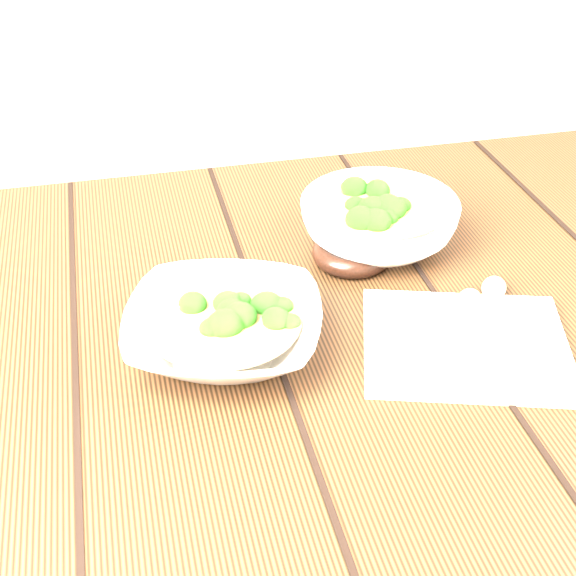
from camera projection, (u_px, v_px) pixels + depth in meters
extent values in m
cube|color=#351E0F|center=(284.00, 339.00, 0.87)|extent=(1.20, 0.80, 0.04)
cube|color=#351E0F|center=(531.00, 348.00, 1.46)|extent=(0.07, 0.07, 0.71)
imported|color=silver|center=(224.00, 330.00, 0.81)|extent=(0.25, 0.25, 0.05)
cylinder|color=olive|center=(223.00, 319.00, 0.80)|extent=(0.16, 0.16, 0.00)
ellipsoid|color=#33781A|center=(241.00, 308.00, 0.81)|extent=(0.03, 0.03, 0.03)
ellipsoid|color=#33781A|center=(233.00, 296.00, 0.83)|extent=(0.03, 0.03, 0.03)
ellipsoid|color=#33781A|center=(203.00, 292.00, 0.83)|extent=(0.03, 0.03, 0.03)
ellipsoid|color=#33781A|center=(201.00, 311.00, 0.81)|extent=(0.03, 0.03, 0.03)
ellipsoid|color=#33781A|center=(189.00, 325.00, 0.79)|extent=(0.03, 0.03, 0.03)
ellipsoid|color=#33781A|center=(206.00, 344.00, 0.76)|extent=(0.03, 0.03, 0.03)
ellipsoid|color=#33781A|center=(236.00, 329.00, 0.78)|extent=(0.03, 0.03, 0.03)
ellipsoid|color=#33781A|center=(262.00, 320.00, 0.79)|extent=(0.03, 0.03, 0.03)
imported|color=silver|center=(379.00, 223.00, 0.98)|extent=(0.25, 0.25, 0.06)
cylinder|color=olive|center=(380.00, 209.00, 0.97)|extent=(0.15, 0.15, 0.00)
ellipsoid|color=#33781A|center=(393.00, 201.00, 0.98)|extent=(0.03, 0.03, 0.03)
ellipsoid|color=#33781A|center=(384.00, 193.00, 0.99)|extent=(0.03, 0.03, 0.03)
ellipsoid|color=#33781A|center=(359.00, 190.00, 1.00)|extent=(0.03, 0.03, 0.03)
ellipsoid|color=#33781A|center=(361.00, 202.00, 0.97)|extent=(0.03, 0.03, 0.03)
ellipsoid|color=#33781A|center=(356.00, 212.00, 0.95)|extent=(0.03, 0.03, 0.03)
ellipsoid|color=#33781A|center=(374.00, 224.00, 0.93)|extent=(0.03, 0.03, 0.03)
ellipsoid|color=#33781A|center=(394.00, 214.00, 0.95)|extent=(0.03, 0.03, 0.03)
ellipsoid|color=#33781A|center=(413.00, 208.00, 0.96)|extent=(0.03, 0.03, 0.03)
torus|color=black|center=(352.00, 253.00, 0.96)|extent=(0.11, 0.11, 0.02)
cube|color=beige|center=(465.00, 344.00, 0.82)|extent=(0.25, 0.22, 0.01)
cylinder|color=#B7B1A1|center=(454.00, 342.00, 0.81)|extent=(0.08, 0.11, 0.01)
ellipsoid|color=#B7B1A1|center=(469.00, 300.00, 0.87)|extent=(0.05, 0.06, 0.01)
cylinder|color=#B7B1A1|center=(485.00, 328.00, 0.83)|extent=(0.08, 0.12, 0.01)
ellipsoid|color=#B7B1A1|center=(494.00, 288.00, 0.89)|extent=(0.05, 0.06, 0.01)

